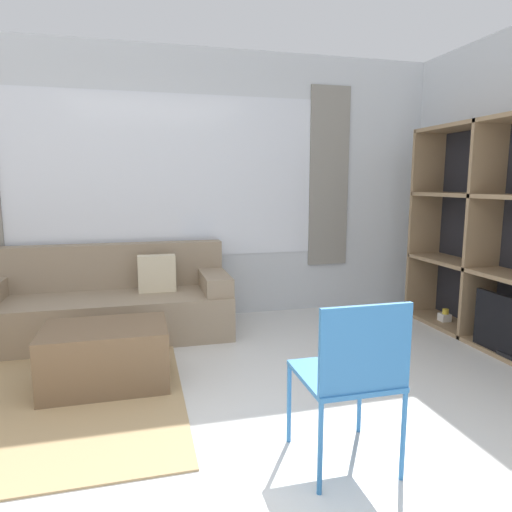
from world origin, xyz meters
TOP-DOWN VIEW (x-y plane):
  - wall_back at (0.00, 3.14)m, footprint 6.85×0.11m
  - couch_main at (-0.58, 2.69)m, footprint 2.18×0.83m
  - ottoman at (-0.54, 1.59)m, footprint 0.83×0.56m
  - folding_chair at (0.67, 0.31)m, footprint 0.44×0.46m

SIDE VIEW (x-z plane):
  - ottoman at x=-0.54m, z-range 0.00..0.43m
  - couch_main at x=-0.58m, z-range -0.12..0.70m
  - folding_chair at x=0.67m, z-range 0.09..0.95m
  - wall_back at x=0.00m, z-range 0.01..2.71m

